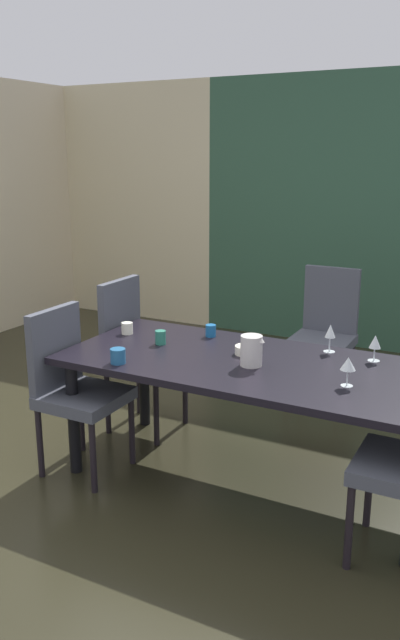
{
  "coord_description": "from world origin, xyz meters",
  "views": [
    {
      "loc": [
        1.98,
        -2.87,
        1.83
      ],
      "look_at": [
        0.29,
        0.35,
        0.85
      ],
      "focal_mm": 35.0,
      "sensor_mm": 36.0,
      "label": 1
    }
  ],
  "objects_px": {
    "wine_glass_left": "(375,343)",
    "serving_bowl_north": "(246,350)",
    "cup_right": "(211,331)",
    "dining_table": "(251,374)",
    "cup_near_window": "(127,328)",
    "pitcher_rear": "(252,350)",
    "wine_glass_east": "(348,365)",
    "cup_west": "(160,337)",
    "chair_left_far": "(135,349)",
    "cup_near_shelf": "(118,356)",
    "chair_head_far": "(326,328)",
    "wine_glass_south": "(330,332)",
    "chair_left_near": "(73,382)"
  },
  "relations": [
    {
      "from": "wine_glass_left",
      "to": "serving_bowl_north",
      "type": "distance_m",
      "value": 0.71
    },
    {
      "from": "serving_bowl_north",
      "to": "cup_right",
      "type": "distance_m",
      "value": 0.4
    },
    {
      "from": "dining_table",
      "to": "cup_near_window",
      "type": "distance_m",
      "value": 0.92
    },
    {
      "from": "serving_bowl_north",
      "to": "pitcher_rear",
      "type": "bearing_deg",
      "value": -58.54
    },
    {
      "from": "cup_near_window",
      "to": "pitcher_rear",
      "type": "xyz_separation_m",
      "value": [
        0.93,
        -0.2,
        0.05
      ]
    },
    {
      "from": "wine_glass_east",
      "to": "cup_west",
      "type": "height_order",
      "value": "wine_glass_east"
    },
    {
      "from": "cup_right",
      "to": "chair_left_far",
      "type": "bearing_deg",
      "value": 179.5
    },
    {
      "from": "cup_near_shelf",
      "to": "pitcher_rear",
      "type": "bearing_deg",
      "value": 24.62
    },
    {
      "from": "chair_head_far",
      "to": "chair_left_far",
      "type": "bearing_deg",
      "value": 49.05
    },
    {
      "from": "cup_near_shelf",
      "to": "chair_head_far",
      "type": "bearing_deg",
      "value": 71.16
    },
    {
      "from": "dining_table",
      "to": "pitcher_rear",
      "type": "distance_m",
      "value": 0.17
    },
    {
      "from": "wine_glass_east",
      "to": "cup_near_window",
      "type": "relative_size",
      "value": 2.05
    },
    {
      "from": "chair_left_far",
      "to": "wine_glass_left",
      "type": "bearing_deg",
      "value": 89.46
    },
    {
      "from": "serving_bowl_north",
      "to": "cup_west",
      "type": "distance_m",
      "value": 0.53
    },
    {
      "from": "dining_table",
      "to": "serving_bowl_north",
      "type": "xyz_separation_m",
      "value": [
        -0.08,
        0.11,
        0.1
      ]
    },
    {
      "from": "wine_glass_south",
      "to": "cup_right",
      "type": "xyz_separation_m",
      "value": [
        -0.74,
        -0.03,
        -0.08
      ]
    },
    {
      "from": "chair_left_near",
      "to": "wine_glass_left",
      "type": "distance_m",
      "value": 1.72
    },
    {
      "from": "chair_left_far",
      "to": "cup_near_window",
      "type": "xyz_separation_m",
      "value": [
        0.08,
        -0.2,
        0.2
      ]
    },
    {
      "from": "cup_west",
      "to": "cup_near_shelf",
      "type": "bearing_deg",
      "value": -93.16
    },
    {
      "from": "cup_right",
      "to": "wine_glass_east",
      "type": "bearing_deg",
      "value": -25.23
    },
    {
      "from": "wine_glass_left",
      "to": "serving_bowl_north",
      "type": "relative_size",
      "value": 1.15
    },
    {
      "from": "cup_west",
      "to": "serving_bowl_north",
      "type": "bearing_deg",
      "value": 6.8
    },
    {
      "from": "chair_left_near",
      "to": "cup_near_window",
      "type": "relative_size",
      "value": 13.3
    },
    {
      "from": "cup_near_window",
      "to": "cup_right",
      "type": "xyz_separation_m",
      "value": [
        0.49,
        0.19,
        0.0
      ]
    },
    {
      "from": "wine_glass_east",
      "to": "cup_near_window",
      "type": "bearing_deg",
      "value": 169.71
    },
    {
      "from": "dining_table",
      "to": "chair_head_far",
      "type": "distance_m",
      "value": 1.46
    },
    {
      "from": "wine_glass_left",
      "to": "cup_right",
      "type": "height_order",
      "value": "wine_glass_left"
    },
    {
      "from": "pitcher_rear",
      "to": "serving_bowl_north",
      "type": "bearing_deg",
      "value": 121.46
    },
    {
      "from": "cup_near_shelf",
      "to": "cup_right",
      "type": "height_order",
      "value": "cup_near_shelf"
    },
    {
      "from": "cup_west",
      "to": "wine_glass_south",
      "type": "bearing_deg",
      "value": 18.74
    },
    {
      "from": "pitcher_rear",
      "to": "cup_right",
      "type": "bearing_deg",
      "value": 138.47
    },
    {
      "from": "chair_left_far",
      "to": "cup_right",
      "type": "xyz_separation_m",
      "value": [
        0.57,
        -0.0,
        0.2
      ]
    },
    {
      "from": "wine_glass_left",
      "to": "cup_west",
      "type": "distance_m",
      "value": 1.23
    },
    {
      "from": "cup_near_shelf",
      "to": "cup_right",
      "type": "distance_m",
      "value": 0.72
    },
    {
      "from": "wine_glass_left",
      "to": "cup_right",
      "type": "bearing_deg",
      "value": 179.44
    },
    {
      "from": "serving_bowl_north",
      "to": "cup_near_window",
      "type": "xyz_separation_m",
      "value": [
        -0.83,
        0.03,
        0.01
      ]
    },
    {
      "from": "chair_head_far",
      "to": "pitcher_rear",
      "type": "distance_m",
      "value": 1.54
    },
    {
      "from": "chair_head_far",
      "to": "wine_glass_east",
      "type": "relative_size",
      "value": 6.67
    },
    {
      "from": "chair_left_far",
      "to": "chair_head_far",
      "type": "bearing_deg",
      "value": 139.05
    },
    {
      "from": "cup_near_shelf",
      "to": "cup_west",
      "type": "bearing_deg",
      "value": 86.84
    },
    {
      "from": "cup_near_shelf",
      "to": "cup_near_window",
      "type": "relative_size",
      "value": 1.14
    },
    {
      "from": "chair_left_near",
      "to": "pitcher_rear",
      "type": "relative_size",
      "value": 5.73
    },
    {
      "from": "chair_head_far",
      "to": "wine_glass_south",
      "type": "height_order",
      "value": "chair_head_far"
    },
    {
      "from": "chair_left_far",
      "to": "wine_glass_south",
      "type": "distance_m",
      "value": 1.34
    },
    {
      "from": "serving_bowl_north",
      "to": "cup_west",
      "type": "height_order",
      "value": "cup_west"
    },
    {
      "from": "cup_near_shelf",
      "to": "dining_table",
      "type": "bearing_deg",
      "value": 30.08
    },
    {
      "from": "chair_head_far",
      "to": "wine_glass_south",
      "type": "distance_m",
      "value": 1.18
    },
    {
      "from": "chair_left_far",
      "to": "cup_near_shelf",
      "type": "height_order",
      "value": "chair_left_far"
    },
    {
      "from": "chair_left_far",
      "to": "wine_glass_east",
      "type": "relative_size",
      "value": 6.81
    },
    {
      "from": "chair_left_near",
      "to": "cup_west",
      "type": "bearing_deg",
      "value": 135.1
    }
  ]
}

